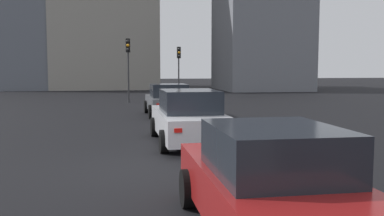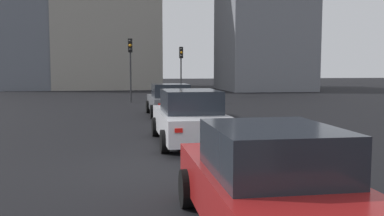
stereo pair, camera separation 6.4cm
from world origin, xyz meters
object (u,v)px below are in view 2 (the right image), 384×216
Objects in this scene: car_grey_left_lead at (170,100)px; traffic_light_near_right at (181,61)px; car_red_left_third at (268,184)px; car_white_left_second at (190,118)px; traffic_light_near_left at (130,57)px.

car_grey_left_lead is 1.03× the size of traffic_light_near_right.
car_grey_left_lead is at bearing -1.12° from car_red_left_third.
car_red_left_third is (-7.37, 0.07, -0.04)m from car_white_left_second.
car_red_left_third is 28.47m from traffic_light_near_right.
car_grey_left_lead is 0.86× the size of car_white_left_second.
car_grey_left_lead is 0.97× the size of traffic_light_near_left.
car_red_left_third is at bearing -11.62° from traffic_light_near_right.
traffic_light_near_left is (15.73, 1.51, 2.25)m from car_white_left_second.
traffic_light_near_left reaches higher than car_white_left_second.
car_white_left_second reaches higher than car_grey_left_lead.
traffic_light_near_left is 6.59m from traffic_light_near_right.
car_red_left_third is 23.26m from traffic_light_near_left.
traffic_light_near_left is (23.11, 1.45, 2.28)m from car_red_left_third.
car_white_left_second is at bearing -13.30° from traffic_light_near_right.
car_white_left_second reaches higher than car_red_left_third.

